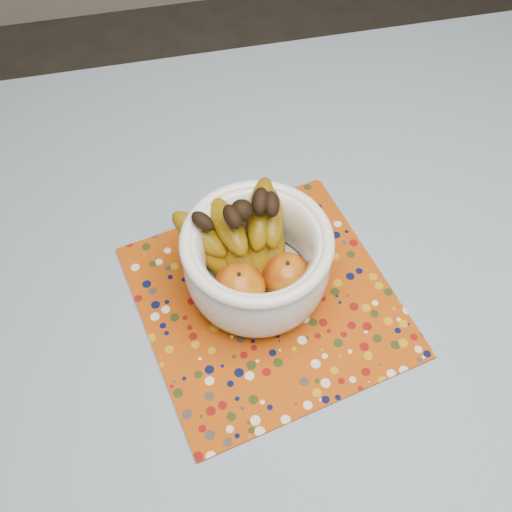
# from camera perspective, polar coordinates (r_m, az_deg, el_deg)

# --- Properties ---
(table) EXTENTS (1.20, 1.20, 0.75)m
(table) POSITION_cam_1_polar(r_m,az_deg,el_deg) (0.92, 9.14, -10.64)
(table) COLOR brown
(table) RESTS_ON ground
(tablecloth) EXTENTS (1.32, 1.32, 0.01)m
(tablecloth) POSITION_cam_1_polar(r_m,az_deg,el_deg) (0.84, 9.88, -8.45)
(tablecloth) COLOR slate
(tablecloth) RESTS_ON table
(placemat) EXTENTS (0.41, 0.41, 0.00)m
(placemat) POSITION_cam_1_polar(r_m,az_deg,el_deg) (0.86, 1.03, -4.26)
(placemat) COLOR #993A08
(placemat) RESTS_ON tablecloth
(fruit_bowl) EXTENTS (0.24, 0.21, 0.17)m
(fruit_bowl) POSITION_cam_1_polar(r_m,az_deg,el_deg) (0.81, -0.53, 0.33)
(fruit_bowl) COLOR white
(fruit_bowl) RESTS_ON placemat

